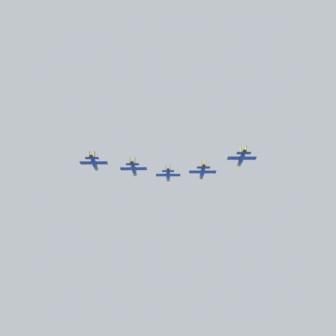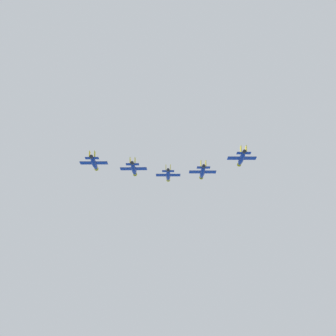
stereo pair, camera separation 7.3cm
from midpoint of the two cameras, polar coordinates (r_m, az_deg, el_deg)
jet_lead at (r=243.00m, az=0.01°, el=-0.71°), size 14.91×11.78×3.56m
jet_left_wingman at (r=227.69m, az=-3.39°, el=-0.09°), size 15.36×11.80×3.64m
jet_right_wingman at (r=227.19m, az=3.39°, el=-0.41°), size 15.31×12.25×3.67m
jet_left_outer at (r=213.15m, az=-7.27°, el=0.48°), size 14.71×11.55×3.51m
jet_right_outer at (r=213.49m, az=7.21°, el=0.94°), size 15.24×12.17×3.65m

